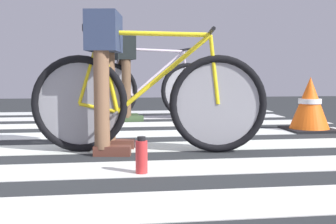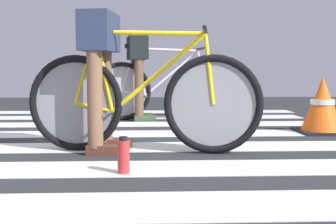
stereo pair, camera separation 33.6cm
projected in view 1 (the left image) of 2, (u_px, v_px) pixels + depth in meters
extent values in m
cube|color=#25282B|center=(86.00, 152.00, 3.25)|extent=(18.00, 14.00, 0.02)
cube|color=silver|center=(99.00, 208.00, 1.85)|extent=(5.20, 0.44, 0.00)
cube|color=silver|center=(72.00, 171.00, 2.57)|extent=(5.20, 0.44, 0.00)
cube|color=silver|center=(102.00, 148.00, 3.34)|extent=(5.20, 0.44, 0.00)
cube|color=silver|center=(88.00, 135.00, 4.05)|extent=(5.20, 0.44, 0.00)
cube|color=silver|center=(107.00, 125.00, 4.83)|extent=(5.20, 0.44, 0.00)
cube|color=silver|center=(87.00, 118.00, 5.55)|extent=(5.20, 0.44, 0.00)
cube|color=silver|center=(100.00, 113.00, 6.33)|extent=(5.20, 0.44, 0.00)
torus|color=black|center=(79.00, 104.00, 3.16)|extent=(0.72, 0.17, 0.72)
torus|color=black|center=(218.00, 104.00, 3.14)|extent=(0.72, 0.17, 0.72)
cylinder|color=gray|center=(79.00, 104.00, 3.16)|extent=(0.60, 0.10, 0.61)
cylinder|color=gray|center=(218.00, 104.00, 3.14)|extent=(0.60, 0.10, 0.61)
cylinder|color=yellow|center=(155.00, 34.00, 3.10)|extent=(0.80, 0.16, 0.05)
cylinder|color=yellow|center=(163.00, 74.00, 3.13)|extent=(0.70, 0.14, 0.59)
cylinder|color=yellow|center=(109.00, 73.00, 3.13)|extent=(0.16, 0.06, 0.59)
cylinder|color=yellow|center=(98.00, 108.00, 3.16)|extent=(0.29, 0.07, 0.09)
cylinder|color=yellow|center=(90.00, 68.00, 3.13)|extent=(0.19, 0.05, 0.53)
cylinder|color=yellow|center=(214.00, 70.00, 3.12)|extent=(0.09, 0.04, 0.50)
cube|color=black|center=(100.00, 28.00, 3.10)|extent=(0.25, 0.13, 0.05)
cylinder|color=black|center=(210.00, 32.00, 3.09)|extent=(0.11, 0.52, 0.03)
cylinder|color=#4C4C51|center=(117.00, 112.00, 3.16)|extent=(0.07, 0.34, 0.02)
cylinder|color=brown|center=(108.00, 82.00, 3.28)|extent=(0.11, 0.11, 0.93)
cylinder|color=brown|center=(101.00, 83.00, 3.00)|extent=(0.11, 0.11, 0.93)
cube|color=#29344F|center=(104.00, 32.00, 3.11)|extent=(0.28, 0.44, 0.28)
cube|color=brown|center=(118.00, 144.00, 3.32)|extent=(0.27, 0.14, 0.07)
cube|color=brown|center=(112.00, 151.00, 3.04)|extent=(0.27, 0.14, 0.07)
torus|color=black|center=(109.00, 92.00, 5.22)|extent=(0.72, 0.17, 0.72)
torus|color=black|center=(188.00, 91.00, 5.51)|extent=(0.72, 0.17, 0.72)
cylinder|color=gray|center=(109.00, 92.00, 5.22)|extent=(0.60, 0.10, 0.61)
cylinder|color=gray|center=(188.00, 91.00, 5.51)|extent=(0.60, 0.10, 0.61)
cylinder|color=#BFB0C1|center=(153.00, 50.00, 5.33)|extent=(0.80, 0.16, 0.05)
cylinder|color=#BFB0C1|center=(158.00, 74.00, 5.38)|extent=(0.70, 0.14, 0.59)
cylinder|color=#BFB0C1|center=(126.00, 73.00, 5.26)|extent=(0.16, 0.06, 0.59)
cylinder|color=#BFB0C1|center=(120.00, 94.00, 5.26)|extent=(0.29, 0.07, 0.09)
cylinder|color=#BFB0C1|center=(115.00, 70.00, 5.22)|extent=(0.19, 0.05, 0.53)
cylinder|color=#BFB0C1|center=(186.00, 71.00, 5.48)|extent=(0.09, 0.04, 0.50)
cube|color=black|center=(121.00, 46.00, 5.22)|extent=(0.25, 0.13, 0.05)
cylinder|color=black|center=(184.00, 50.00, 5.45)|extent=(0.11, 0.52, 0.03)
cylinder|color=#4C4C51|center=(131.00, 96.00, 5.31)|extent=(0.07, 0.34, 0.02)
cylinder|color=brown|center=(122.00, 78.00, 5.39)|extent=(0.11, 0.11, 0.94)
cylinder|color=brown|center=(126.00, 79.00, 5.13)|extent=(0.11, 0.11, 0.94)
cube|color=black|center=(124.00, 48.00, 5.23)|extent=(0.28, 0.44, 0.28)
cube|color=#364E2D|center=(128.00, 116.00, 5.46)|extent=(0.27, 0.14, 0.07)
cube|color=#364E2D|center=(132.00, 119.00, 5.19)|extent=(0.27, 0.14, 0.07)
cylinder|color=red|center=(142.00, 157.00, 2.49)|extent=(0.07, 0.07, 0.19)
cylinder|color=black|center=(141.00, 139.00, 2.48)|extent=(0.05, 0.05, 0.02)
cube|color=black|center=(309.00, 129.00, 4.37)|extent=(0.48, 0.48, 0.02)
cone|color=#EA5B14|center=(310.00, 104.00, 4.35)|extent=(0.42, 0.42, 0.55)
cylinder|color=white|center=(310.00, 101.00, 4.34)|extent=(0.23, 0.23, 0.05)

